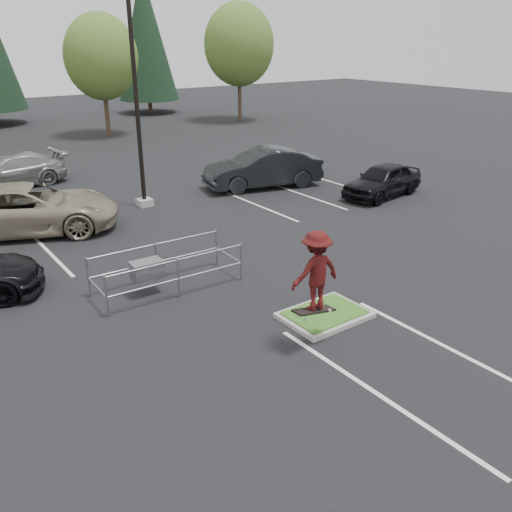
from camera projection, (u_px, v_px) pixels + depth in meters
ground at (325, 317)px, 14.22m from camera, size 120.00×120.00×0.00m
grass_median at (325, 315)px, 14.19m from camera, size 2.20×1.60×0.16m
stall_lines at (171, 258)px, 18.00m from camera, size 22.62×17.60×0.01m
light_pole at (136, 97)px, 21.76m from camera, size 0.70×0.60×10.12m
decid_c at (101, 60)px, 37.84m from camera, size 5.12×5.12×8.38m
decid_d at (239, 47)px, 44.48m from camera, size 5.76×5.76×9.43m
conif_c at (145, 35)px, 48.83m from camera, size 5.50×5.50×12.50m
cart_corral at (152, 268)px, 15.33m from camera, size 4.25×1.64×1.19m
skateboarder at (316, 271)px, 12.17m from camera, size 1.28×0.80×2.11m
car_l_tan at (25, 209)px, 20.06m from camera, size 7.17×5.30×1.81m
car_r_charc at (263, 168)px, 26.02m from camera, size 5.93×3.28×1.85m
car_r_black at (383, 180)px, 24.61m from camera, size 4.57×2.34×1.49m
car_far_silver at (9, 171)px, 26.06m from camera, size 5.58×2.65×1.57m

